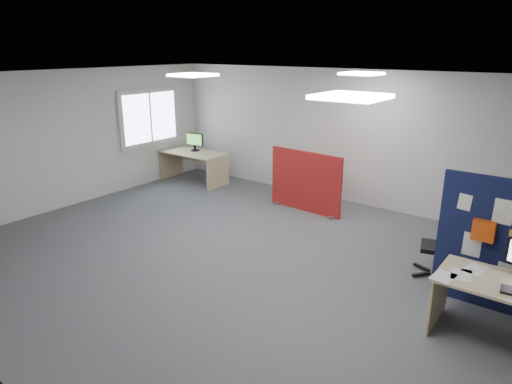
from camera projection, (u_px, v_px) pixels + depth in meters
The scene contains 11 objects.
floor at pixel (248, 262), 6.90m from camera, with size 9.00×9.00×0.00m, color #53565B.
ceiling at pixel (247, 79), 6.08m from camera, with size 9.00×7.00×0.02m, color white.
wall_back at pixel (355, 138), 9.15m from camera, with size 9.00×0.02×2.70m, color silver.
wall_left at pixel (70, 139), 9.08m from camera, with size 0.02×7.00×2.70m, color silver.
window at pixel (150, 117), 10.50m from camera, with size 0.06×1.70×1.30m.
ceiling_lights at pixel (295, 79), 6.40m from camera, with size 4.10×4.10×0.04m.
red_divider at pixel (305, 182), 8.89m from camera, with size 1.59×0.30×1.19m.
second_desk at pixel (195, 159), 10.85m from camera, with size 1.61×0.80×0.73m.
monitor_second at pixel (195, 141), 10.82m from camera, with size 0.47×0.21×0.42m.
office_chair at pixel (445, 241), 6.30m from camera, with size 0.64×0.62×0.97m.
desk_papers at pixel (486, 282), 4.82m from camera, with size 1.46×0.72×0.00m.
Camera 1 is at (3.87, -4.91, 3.11)m, focal length 32.00 mm.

